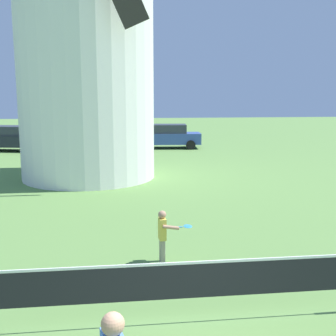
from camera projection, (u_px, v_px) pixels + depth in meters
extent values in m
cylinder|color=white|center=(86.00, 43.00, 17.08)|extent=(5.53, 5.53, 11.06)
cube|color=black|center=(184.00, 281.00, 6.38)|extent=(5.68, 0.01, 0.55)
cube|color=white|center=(184.00, 263.00, 6.33)|extent=(5.68, 0.02, 0.04)
sphere|color=tan|center=(113.00, 324.00, 3.89)|extent=(0.22, 0.22, 0.22)
cylinder|color=#9E937F|center=(162.00, 250.00, 8.85)|extent=(0.10, 0.10, 0.51)
cylinder|color=#9E937F|center=(163.00, 252.00, 8.72)|extent=(0.10, 0.10, 0.51)
cube|color=#E5CC4C|center=(162.00, 229.00, 8.70)|extent=(0.16, 0.26, 0.45)
sphere|color=tan|center=(162.00, 215.00, 8.65)|extent=(0.17, 0.17, 0.17)
cylinder|color=tan|center=(161.00, 227.00, 8.86)|extent=(0.07, 0.07, 0.34)
cylinder|color=tan|center=(171.00, 227.00, 8.58)|extent=(0.35, 0.10, 0.13)
cylinder|color=#338CCC|center=(177.00, 227.00, 8.61)|extent=(0.22, 0.04, 0.04)
ellipsoid|color=#338CCC|center=(188.00, 226.00, 8.65)|extent=(0.20, 0.25, 0.03)
cube|color=#1E232D|center=(10.00, 140.00, 26.31)|extent=(4.32, 2.50, 0.70)
cube|color=#2D333D|center=(9.00, 130.00, 26.20)|extent=(2.53, 1.93, 0.56)
cylinder|color=black|center=(37.00, 145.00, 27.09)|extent=(0.62, 0.30, 0.60)
cylinder|color=black|center=(25.00, 148.00, 25.42)|extent=(0.62, 0.30, 0.60)
cube|color=#1E6638|center=(88.00, 140.00, 26.75)|extent=(4.17, 1.97, 0.70)
cube|color=#2D333D|center=(88.00, 130.00, 26.64)|extent=(2.37, 1.65, 0.56)
cylinder|color=black|center=(111.00, 144.00, 27.72)|extent=(0.61, 0.22, 0.60)
cylinder|color=black|center=(109.00, 147.00, 26.04)|extent=(0.61, 0.22, 0.60)
cylinder|color=black|center=(69.00, 144.00, 27.57)|extent=(0.61, 0.22, 0.60)
cylinder|color=black|center=(64.00, 147.00, 25.90)|extent=(0.61, 0.22, 0.60)
cube|color=#334C99|center=(168.00, 138.00, 27.67)|extent=(4.42, 2.08, 0.70)
cube|color=#2D333D|center=(168.00, 129.00, 27.56)|extent=(2.52, 1.71, 0.56)
cylinder|color=black|center=(189.00, 142.00, 28.61)|extent=(0.61, 0.23, 0.60)
cylinder|color=black|center=(191.00, 145.00, 26.94)|extent=(0.61, 0.23, 0.60)
cylinder|color=black|center=(146.00, 142.00, 28.52)|extent=(0.61, 0.23, 0.60)
cylinder|color=black|center=(145.00, 145.00, 26.85)|extent=(0.61, 0.23, 0.60)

